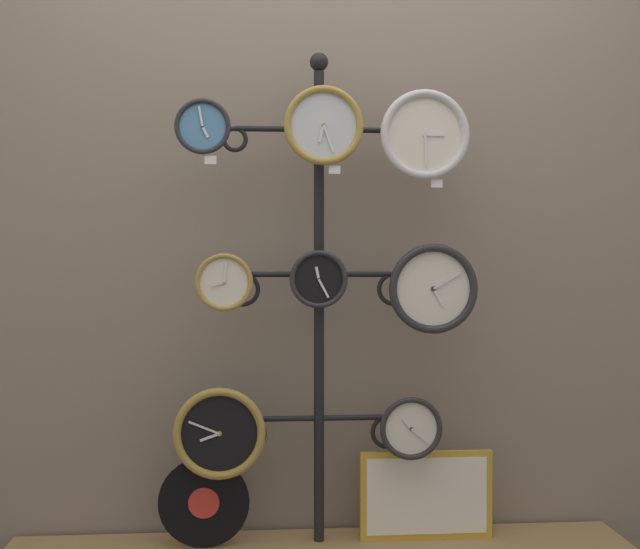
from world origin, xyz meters
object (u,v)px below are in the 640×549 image
(clock_top_center, at_px, (324,126))
(clock_bottom_right, at_px, (411,428))
(clock_bottom_left, at_px, (219,433))
(clock_top_right, at_px, (425,135))
(picture_frame, at_px, (426,495))
(display_stand, at_px, (319,385))
(clock_middle_right, at_px, (433,289))
(clock_top_left, at_px, (203,127))
(clock_middle_center, at_px, (319,279))
(vinyl_record, at_px, (204,503))
(clock_middle_left, at_px, (224,282))

(clock_top_center, distance_m, clock_bottom_right, 1.09)
(clock_bottom_left, bearing_deg, clock_top_right, -0.04)
(clock_top_right, distance_m, picture_frame, 1.28)
(display_stand, distance_m, clock_bottom_right, 0.36)
(clock_bottom_right, bearing_deg, clock_bottom_left, -179.73)
(display_stand, distance_m, clock_middle_right, 0.53)
(clock_top_left, distance_m, clock_top_center, 0.41)
(picture_frame, bearing_deg, clock_bottom_left, -174.71)
(clock_middle_center, bearing_deg, picture_frame, 10.83)
(clock_middle_center, height_order, picture_frame, clock_middle_center)
(clock_middle_center, bearing_deg, clock_top_left, -177.48)
(clock_bottom_left, distance_m, vinyl_record, 0.26)
(clock_middle_center, xyz_separation_m, clock_middle_right, (0.40, 0.00, -0.03))
(clock_top_right, relative_size, clock_middle_center, 1.57)
(picture_frame, bearing_deg, clock_top_center, -166.62)
(clock_top_left, xyz_separation_m, clock_bottom_right, (0.72, 0.03, -1.04))
(clock_bottom_left, xyz_separation_m, vinyl_record, (-0.06, 0.04, -0.25))
(clock_top_left, relative_size, clock_top_center, 0.69)
(clock_middle_left, relative_size, clock_middle_right, 0.63)
(clock_top_center, distance_m, clock_middle_left, 0.63)
(display_stand, xyz_separation_m, clock_middle_right, (0.39, -0.09, 0.35))
(display_stand, distance_m, picture_frame, 0.55)
(display_stand, distance_m, clock_top_center, 0.91)
(display_stand, height_order, clock_middle_right, display_stand)
(display_stand, relative_size, clock_bottom_right, 8.12)
(clock_top_center, xyz_separation_m, clock_middle_left, (-0.34, 0.02, -0.53))
(clock_middle_center, height_order, clock_middle_right, clock_middle_right)
(clock_middle_center, distance_m, clock_middle_right, 0.40)
(clock_top_right, distance_m, clock_bottom_left, 1.25)
(clock_middle_right, bearing_deg, clock_middle_center, -179.89)
(clock_bottom_left, xyz_separation_m, picture_frame, (0.73, 0.07, -0.25))
(vinyl_record, bearing_deg, clock_bottom_left, -37.06)
(display_stand, relative_size, picture_frame, 3.76)
(clock_top_right, distance_m, vinyl_record, 1.49)
(clock_top_right, xyz_separation_m, vinyl_record, (-0.77, 0.04, -1.28))
(clock_top_center, xyz_separation_m, clock_top_right, (0.35, 0.02, -0.02))
(clock_top_center, bearing_deg, clock_top_right, 3.45)
(display_stand, xyz_separation_m, clock_bottom_left, (-0.35, -0.08, -0.15))
(clock_bottom_right, bearing_deg, clock_top_right, -4.49)
(clock_top_left, bearing_deg, display_stand, 15.15)
(display_stand, distance_m, clock_middle_left, 0.50)
(display_stand, height_order, clock_top_left, display_stand)
(clock_top_left, distance_m, clock_bottom_left, 1.04)
(picture_frame, bearing_deg, display_stand, 177.67)
(clock_top_center, height_order, vinyl_record, clock_top_center)
(clock_middle_right, relative_size, clock_bottom_right, 1.42)
(clock_middle_center, distance_m, clock_bottom_right, 0.61)
(picture_frame, bearing_deg, clock_top_right, -109.08)
(clock_top_left, xyz_separation_m, picture_frame, (0.79, 0.09, -1.29))
(clock_top_left, height_order, clock_top_center, clock_top_center)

